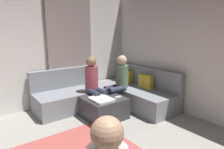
# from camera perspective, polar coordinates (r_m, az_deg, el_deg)

# --- Properties ---
(wall_left) EXTENTS (0.12, 6.00, 2.70)m
(wall_left) POSITION_cam_1_polar(r_m,az_deg,el_deg) (4.50, -27.85, 6.42)
(wall_left) COLOR silver
(wall_left) RESTS_ON ground_plane
(curtain_panel) EXTENTS (0.06, 1.10, 2.50)m
(curtain_panel) POSITION_cam_1_polar(r_m,az_deg,el_deg) (4.80, -12.00, 6.64)
(curtain_panel) COLOR gray
(curtain_panel) RESTS_ON ground_plane
(sectional_couch) EXTENTS (2.10, 2.55, 0.87)m
(sectional_couch) POSITION_cam_1_polar(r_m,az_deg,el_deg) (4.64, -0.90, -5.54)
(sectional_couch) COLOR gray
(sectional_couch) RESTS_ON ground_plane
(ottoman) EXTENTS (0.76, 0.76, 0.42)m
(ottoman) POSITION_cam_1_polar(r_m,az_deg,el_deg) (4.01, -2.44, -9.54)
(ottoman) COLOR #333338
(ottoman) RESTS_ON ground_plane
(folded_blanket) EXTENTS (0.44, 0.36, 0.04)m
(folded_blanket) POSITION_cam_1_polar(r_m,az_deg,el_deg) (3.79, -3.11, -7.16)
(folded_blanket) COLOR white
(folded_blanket) RESTS_ON ottoman
(coffee_mug) EXTENTS (0.08, 0.08, 0.10)m
(coffee_mug) POSITION_cam_1_polar(r_m,az_deg,el_deg) (4.19, -2.15, -4.82)
(coffee_mug) COLOR #334C72
(coffee_mug) RESTS_ON ottoman
(game_remote) EXTENTS (0.05, 0.15, 0.02)m
(game_remote) POSITION_cam_1_polar(r_m,az_deg,el_deg) (3.92, 1.70, -6.59)
(game_remote) COLOR white
(game_remote) RESTS_ON ottoman
(person_on_couch_back) EXTENTS (0.30, 0.60, 1.20)m
(person_on_couch_back) POSITION_cam_1_polar(r_m,az_deg,el_deg) (4.35, 1.87, -1.60)
(person_on_couch_back) COLOR #2D3347
(person_on_couch_back) RESTS_ON ground_plane
(person_on_couch_side) EXTENTS (0.60, 0.30, 1.20)m
(person_on_couch_side) POSITION_cam_1_polar(r_m,az_deg,el_deg) (4.15, -5.27, -2.33)
(person_on_couch_side) COLOR #2D3347
(person_on_couch_side) RESTS_ON ground_plane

